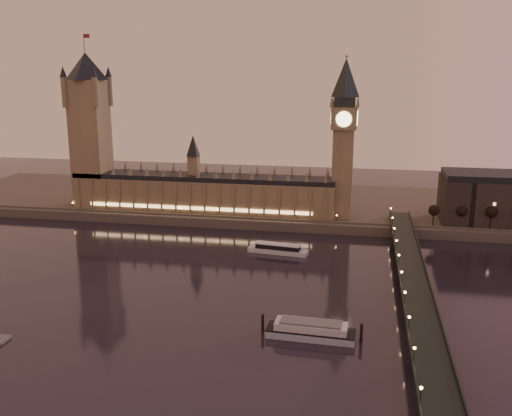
# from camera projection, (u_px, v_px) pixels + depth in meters

# --- Properties ---
(ground) EXTENTS (700.00, 700.00, 0.00)m
(ground) POSITION_uv_depth(u_px,v_px,m) (215.00, 288.00, 271.53)
(ground) COLOR black
(ground) RESTS_ON ground
(far_embankment) EXTENTS (560.00, 130.00, 6.00)m
(far_embankment) POSITION_uv_depth(u_px,v_px,m) (311.00, 205.00, 422.75)
(far_embankment) COLOR #423D35
(far_embankment) RESTS_ON ground
(palace_of_westminster) EXTENTS (180.00, 26.62, 52.00)m
(palace_of_westminster) POSITION_uv_depth(u_px,v_px,m) (203.00, 189.00, 389.05)
(palace_of_westminster) COLOR brown
(palace_of_westminster) RESTS_ON ground
(victoria_tower) EXTENTS (31.68, 31.68, 118.00)m
(victoria_tower) POSITION_uv_depth(u_px,v_px,m) (90.00, 122.00, 393.04)
(victoria_tower) COLOR brown
(victoria_tower) RESTS_ON ground
(big_ben) EXTENTS (17.68, 17.68, 104.00)m
(big_ben) POSITION_uv_depth(u_px,v_px,m) (344.00, 129.00, 361.85)
(big_ben) COLOR brown
(big_ben) RESTS_ON ground
(westminster_bridge) EXTENTS (13.20, 260.00, 15.30)m
(westminster_bridge) POSITION_uv_depth(u_px,v_px,m) (414.00, 290.00, 253.56)
(westminster_bridge) COLOR black
(westminster_bridge) RESTS_ON ground
(bare_tree_0) EXTENTS (6.77, 6.77, 13.76)m
(bare_tree_0) POSITION_uv_depth(u_px,v_px,m) (436.00, 211.00, 351.17)
(bare_tree_0) COLOR black
(bare_tree_0) RESTS_ON ground
(bare_tree_1) EXTENTS (6.77, 6.77, 13.76)m
(bare_tree_1) POSITION_uv_depth(u_px,v_px,m) (464.00, 212.00, 348.19)
(bare_tree_1) COLOR black
(bare_tree_1) RESTS_ON ground
(bare_tree_2) EXTENTS (6.77, 6.77, 13.76)m
(bare_tree_2) POSITION_uv_depth(u_px,v_px,m) (492.00, 213.00, 345.21)
(bare_tree_2) COLOR black
(bare_tree_2) RESTS_ON ground
(cruise_boat_a) EXTENTS (34.62, 11.66, 5.43)m
(cruise_boat_a) POSITION_uv_depth(u_px,v_px,m) (278.00, 249.00, 321.67)
(cruise_boat_a) COLOR silver
(cruise_boat_a) RESTS_ON ground
(moored_barge) EXTENTS (39.68, 11.08, 7.28)m
(moored_barge) POSITION_uv_depth(u_px,v_px,m) (311.00, 330.00, 220.48)
(moored_barge) COLOR #97ACC0
(moored_barge) RESTS_ON ground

